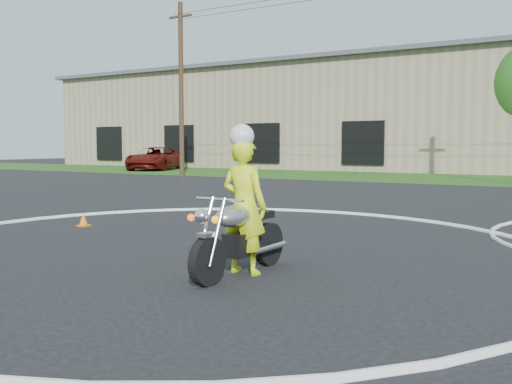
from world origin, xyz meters
The scene contains 8 objects.
ground centered at (0.00, 0.00, 0.00)m, with size 120.00×120.00×0.00m, color black.
grass_strip centered at (0.00, 27.00, 0.01)m, with size 120.00×10.00×0.02m, color #1E4714.
course_markings centered at (2.17, 4.35, 0.01)m, with size 19.05×19.05×0.12m.
primary_motorcycle centered at (1.61, 1.43, 0.56)m, with size 0.77×2.20×1.16m.
rider_primary_grp centered at (1.61, 1.57, 1.03)m, with size 0.72×0.48×2.14m.
pickup_grp centered at (-22.34, 27.05, 0.85)m, with size 4.81×6.75×1.71m.
traffic_cones centered at (4.41, 2.63, 0.14)m, with size 18.67×11.91×0.30m.
warehouse centered at (-18.00, 39.99, 4.16)m, with size 41.00×17.00×8.30m.
Camera 1 is at (5.95, -5.26, 1.84)m, focal length 40.00 mm.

